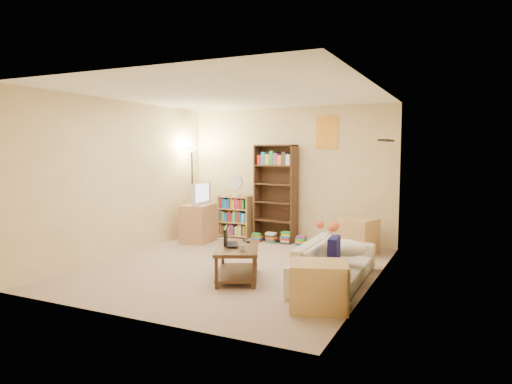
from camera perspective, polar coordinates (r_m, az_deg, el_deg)
room at (r=6.55m, az=-2.80°, el=4.53°), size 4.50×4.54×2.52m
sofa at (r=6.00m, az=9.81°, el=-8.67°), size 1.88×0.80×0.54m
navy_pillow at (r=5.54m, az=9.72°, el=-7.21°), size 0.15×0.37×0.32m
cream_blanket at (r=5.97m, az=11.19°, el=-6.87°), size 0.50×0.35×0.21m
tabby_cat at (r=6.66m, az=9.36°, el=-4.26°), size 0.42×0.16×0.15m
coffee_table at (r=6.09m, az=-2.35°, el=-8.23°), size 0.90×1.12×0.44m
laptop at (r=6.11m, az=-2.48°, el=-6.58°), size 0.59×0.58×0.03m
laptop_screen at (r=6.10m, az=-3.82°, el=-5.49°), size 0.15×0.30×0.22m
mug at (r=5.81m, az=-1.73°, el=-6.94°), size 0.17×0.17×0.08m
tv_remote at (r=6.37m, az=-1.19°, el=-6.13°), size 0.16×0.17×0.02m
tv_stand at (r=8.57m, az=-7.21°, el=-3.88°), size 0.52×0.69×0.70m
television at (r=8.50m, az=-7.25°, el=-0.20°), size 0.72×0.22×0.41m
tall_bookshelf at (r=8.52m, az=2.45°, el=0.20°), size 0.84×0.37×1.81m
short_bookshelf at (r=8.95m, az=-2.67°, el=-3.09°), size 0.64×0.27×0.81m
desk_fan at (r=8.82m, az=-2.56°, el=0.97°), size 0.29×0.16×0.42m
floor_lamp at (r=8.92m, az=-8.00°, el=3.37°), size 0.30×0.30×1.78m
side_table at (r=7.73m, az=12.72°, el=-5.41°), size 0.64×0.64×0.58m
end_cabinet at (r=5.03m, az=7.79°, el=-11.54°), size 0.74×0.68×0.51m
book_stacks at (r=8.39m, az=2.94°, el=-5.80°), size 1.05×0.20×0.23m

